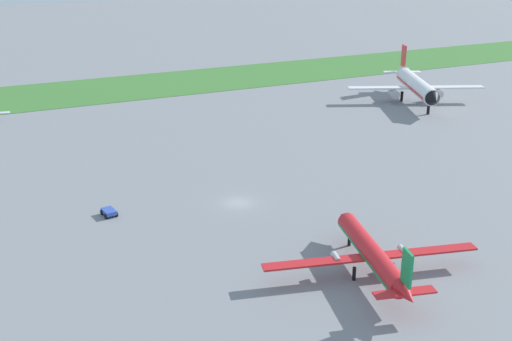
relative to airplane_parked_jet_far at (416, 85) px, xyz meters
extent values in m
plane|color=gray|center=(-60.25, -36.42, -4.01)|extent=(600.00, 600.00, 0.00)
cube|color=#3D7533|center=(-60.25, 42.43, -3.97)|extent=(360.00, 28.00, 0.08)
cylinder|color=white|center=(-0.24, -0.57, 0.08)|extent=(12.32, 23.18, 3.60)
cone|color=black|center=(-5.23, -12.69, 0.08)|extent=(4.51, 4.37, 3.53)
cone|color=white|center=(5.00, 12.15, 0.53)|extent=(4.75, 5.48, 3.24)
cube|color=red|center=(-0.24, -0.57, -0.19)|extent=(11.88, 22.00, 0.50)
cube|color=white|center=(7.28, -2.96, -0.55)|extent=(15.41, 8.11, 0.36)
cube|color=white|center=(-7.26, 3.03, -0.55)|extent=(15.41, 8.11, 0.36)
cylinder|color=#B7BABF|center=(4.67, -1.88, -1.84)|extent=(3.33, 4.39, 1.98)
cylinder|color=#B7BABF|center=(-4.64, 1.95, -1.84)|extent=(3.33, 4.39, 1.98)
cube|color=red|center=(4.76, 11.54, 4.51)|extent=(1.52, 2.89, 5.24)
cube|color=white|center=(6.88, 10.67, 0.44)|extent=(4.99, 3.56, 0.29)
cube|color=white|center=(2.63, 12.42, 0.44)|extent=(4.99, 3.56, 0.29)
cylinder|color=black|center=(-3.98, -9.66, -2.87)|extent=(0.65, 0.65, 2.29)
cylinder|color=black|center=(3.01, -0.14, -2.87)|extent=(0.65, 0.65, 2.29)
cylinder|color=black|center=(-2.23, 2.02, -2.87)|extent=(0.65, 0.65, 2.29)
cylinder|color=red|center=(-54.42, -61.39, -1.23)|extent=(6.06, 16.81, 2.32)
cone|color=black|center=(-52.31, -52.34, -1.23)|extent=(2.74, 2.78, 2.28)
cone|color=red|center=(-56.63, -70.89, -0.94)|extent=(2.77, 3.64, 2.09)
cube|color=#198C4C|center=(-54.42, -61.39, -1.40)|extent=(5.90, 15.92, 0.33)
cube|color=red|center=(-60.74, -60.39, -1.63)|extent=(12.81, 4.49, 0.23)
cube|color=red|center=(-48.30, -63.29, -1.63)|extent=(12.81, 4.49, 0.23)
cylinder|color=#B7BABF|center=(-58.36, -60.28, -1.63)|extent=(1.15, 1.98, 0.74)
cylinder|color=#B7BABF|center=(-50.39, -62.14, -1.63)|extent=(1.15, 1.98, 0.74)
cube|color=#198C4C|center=(-56.53, -70.43, 1.79)|extent=(0.75, 2.10, 3.72)
cube|color=red|center=(-58.11, -70.06, -0.99)|extent=(3.48, 2.10, 0.19)
cube|color=red|center=(-54.95, -70.80, -0.99)|extent=(3.48, 2.10, 0.19)
cylinder|color=black|center=(-52.83, -54.60, -3.20)|extent=(0.42, 0.42, 1.63)
cylinder|color=black|center=(-56.92, -62.00, -3.20)|extent=(0.42, 0.42, 1.63)
cylinder|color=black|center=(-52.44, -63.04, -3.20)|extent=(0.42, 0.42, 1.63)
cube|color=#334FB2|center=(-78.39, -32.96, -3.39)|extent=(1.85, 2.60, 0.55)
cylinder|color=black|center=(-79.26, -32.25, -3.66)|extent=(0.35, 0.73, 0.70)
cylinder|color=black|center=(-77.78, -32.02, -3.66)|extent=(0.35, 0.73, 0.70)
cylinder|color=black|center=(-79.00, -33.91, -3.66)|extent=(0.35, 0.73, 0.70)
cylinder|color=black|center=(-77.52, -33.68, -3.66)|extent=(0.35, 0.73, 0.70)
camera|label=1|loc=(-93.06, -114.02, 32.97)|focal=44.13mm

